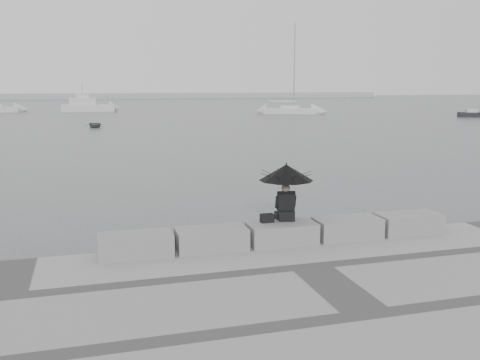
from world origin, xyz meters
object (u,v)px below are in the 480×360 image
object	(u,v)px
sailboat_right	(290,110)
motor_cruiser	(88,106)
seated_person	(286,178)
dinghy	(95,125)
small_motorboat	(476,114)

from	to	relation	value
sailboat_right	motor_cruiser	distance (m)	31.78
seated_person	dinghy	size ratio (longest dim) A/B	0.50
motor_cruiser	sailboat_right	bearing A→B (deg)	-24.39
sailboat_right	seated_person	bearing A→B (deg)	-84.29
small_motorboat	dinghy	bearing A→B (deg)	-154.41
seated_person	motor_cruiser	bearing A→B (deg)	104.32
sailboat_right	small_motorboat	size ratio (longest dim) A/B	2.71
sailboat_right	dinghy	bearing A→B (deg)	-120.23
sailboat_right	motor_cruiser	bearing A→B (deg)	179.97
sailboat_right	dinghy	size ratio (longest dim) A/B	4.65
seated_person	sailboat_right	distance (m)	66.31
sailboat_right	dinghy	world-z (taller)	sailboat_right
motor_cruiser	dinghy	xyz separation A→B (m)	(0.41, -32.38, -0.66)
seated_person	dinghy	world-z (taller)	seated_person
dinghy	small_motorboat	bearing A→B (deg)	3.49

